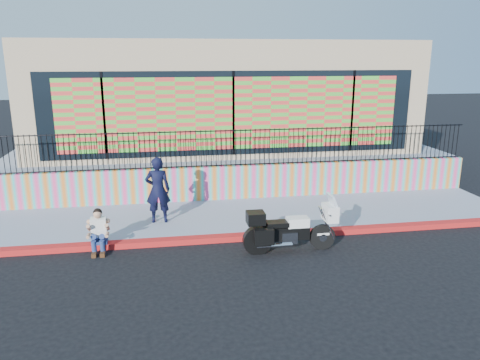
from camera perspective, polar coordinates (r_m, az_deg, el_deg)
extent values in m
plane|color=black|center=(12.56, 2.10, -7.16)|extent=(90.00, 90.00, 0.00)
cube|color=#B60D25|center=(12.53, 2.11, -6.84)|extent=(16.00, 0.30, 0.15)
cube|color=#868CA1|center=(14.05, 0.76, -4.39)|extent=(16.00, 3.00, 0.15)
cube|color=#FF4388|center=(15.38, -0.29, -0.25)|extent=(16.00, 0.20, 1.10)
cube|color=#868CA1|center=(20.31, -2.60, 3.24)|extent=(16.00, 10.00, 1.25)
cube|color=tan|center=(19.75, -2.61, 10.60)|extent=(14.00, 8.00, 4.00)
cube|color=black|center=(15.82, -0.82, 8.11)|extent=(12.60, 0.04, 2.80)
cube|color=#F03E35|center=(15.79, -0.80, 8.10)|extent=(11.48, 0.02, 2.40)
cylinder|color=black|center=(11.98, 9.99, -6.85)|extent=(0.64, 0.14, 0.64)
cylinder|color=black|center=(11.55, 2.13, -7.45)|extent=(0.64, 0.14, 0.64)
cube|color=black|center=(11.68, 6.16, -6.41)|extent=(0.93, 0.27, 0.33)
cube|color=silver|center=(11.70, 5.91, -6.87)|extent=(0.39, 0.33, 0.29)
cube|color=white|center=(11.63, 7.03, -5.09)|extent=(0.54, 0.31, 0.23)
cube|color=black|center=(11.50, 4.55, -5.35)|extent=(0.54, 0.33, 0.12)
cube|color=white|center=(11.82, 10.93, -3.92)|extent=(0.29, 0.51, 0.41)
cube|color=silver|center=(11.74, 11.19, -2.46)|extent=(0.18, 0.45, 0.33)
cube|color=black|center=(11.33, 1.92, -4.64)|extent=(0.43, 0.41, 0.29)
cube|color=black|center=(11.23, 2.94, -6.96)|extent=(0.47, 0.18, 0.39)
cube|color=black|center=(11.76, 2.32, -5.92)|extent=(0.47, 0.18, 0.39)
cube|color=white|center=(11.94, 10.01, -6.42)|extent=(0.31, 0.16, 0.06)
imported|color=black|center=(13.26, -9.99, -1.19)|extent=(0.70, 0.47, 1.88)
cube|color=navy|center=(12.35, -16.68, -7.01)|extent=(0.36, 0.28, 0.18)
cube|color=white|center=(12.19, -16.83, -5.55)|extent=(0.38, 0.27, 0.54)
sphere|color=tan|center=(12.03, -16.98, -4.00)|extent=(0.21, 0.21, 0.21)
cube|color=#472814|center=(12.03, -17.34, -8.63)|extent=(0.11, 0.26, 0.10)
cube|color=#472814|center=(12.00, -16.39, -8.61)|extent=(0.11, 0.26, 0.10)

